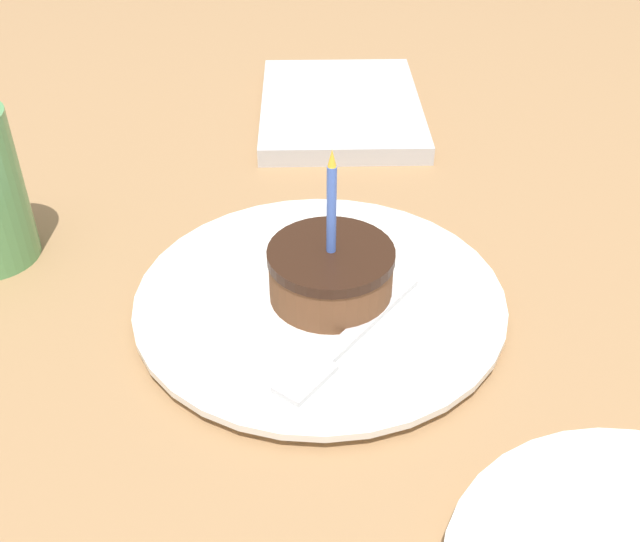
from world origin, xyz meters
TOP-DOWN VIEW (x-y plane):
  - ground_plane at (0.00, 0.00)m, footprint 2.40×2.40m
  - plate at (-0.02, -0.01)m, footprint 0.29×0.29m
  - cake_slice at (-0.02, -0.00)m, footprint 0.10×0.10m
  - fork at (0.04, 0.01)m, footprint 0.14×0.11m
  - marble_board at (-0.38, 0.02)m, footprint 0.25×0.18m

SIDE VIEW (x-z plane):
  - ground_plane at x=0.00m, z-range -0.04..0.00m
  - plate at x=-0.02m, z-range 0.00..0.02m
  - marble_board at x=-0.38m, z-range 0.00..0.02m
  - fork at x=0.04m, z-range 0.01..0.02m
  - cake_slice at x=-0.02m, z-range -0.03..0.10m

